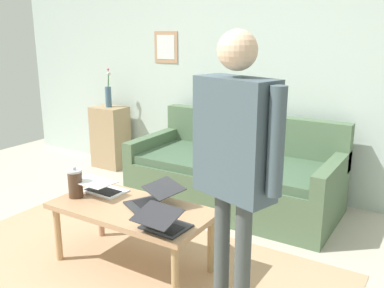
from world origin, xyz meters
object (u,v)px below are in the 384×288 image
Objects in this scene: laptop_left at (163,223)px; laptop_center at (101,187)px; laptop_right at (152,200)px; side_shelf at (110,137)px; couch at (235,176)px; coffee_table at (131,213)px; flower_vase at (108,94)px; french_press at (75,183)px; person_standing at (235,153)px.

laptop_center is at bearing -18.15° from laptop_left.
laptop_center is at bearing 0.96° from laptop_right.
side_shelf is at bearing -49.66° from laptop_center.
laptop_right is at bearing 139.14° from side_shelf.
couch reaches higher than coffee_table.
laptop_left is at bearing 99.61° from couch.
laptop_right is 2.52m from side_shelf.
side_shelf is (2.18, -1.91, -0.13)m from laptop_left.
laptop_left is at bearing 157.04° from coffee_table.
couch reaches higher than side_shelf.
laptop_right reaches higher than laptop_center.
laptop_center is at bearing 130.34° from side_shelf.
laptop_center is 2.21m from flower_vase.
flower_vase is at bearing -96.93° from side_shelf.
laptop_center is 0.50m from laptop_right.
couch is at bearing -95.28° from coffee_table.
french_press is (0.60, 0.17, 0.06)m from laptop_right.
coffee_table is 3.62× the size of laptop_left.
french_press is 2.26m from flower_vase.
person_standing is at bearing 143.38° from side_shelf.
flower_vase is at bearing -54.41° from french_press.
coffee_table is 2.50× the size of flower_vase.
coffee_table is 0.51m from french_press.
flower_vase is (1.91, -0.30, 0.64)m from couch.
coffee_table is 1.53× the size of side_shelf.
flower_vase reaches higher than coffee_table.
side_shelf reaches higher than laptop_center.
couch is 1.45m from coffee_table.
couch is 5.82× the size of laptop_center.
coffee_table is 0.39m from laptop_center.
side_shelf reaches higher than laptop_left.
couch is 1.37m from laptop_right.
french_press is at bearing 8.78° from coffee_table.
laptop_right is 0.63m from french_press.
french_press is 0.31× the size of side_shelf.
laptop_left is (-0.41, 0.17, 0.10)m from coffee_table.
person_standing reaches higher than laptop_left.
coffee_table is at bearing -17.19° from person_standing.
laptop_center is 0.73× the size of flower_vase.
laptop_left is 0.82m from laptop_center.
coffee_table is 1.21m from person_standing.
couch is 4.22× the size of flower_vase.
side_shelf is (1.78, -1.74, -0.04)m from coffee_table.
laptop_left is at bearing 136.89° from laptop_right.
coffee_table is at bearing 135.66° from side_shelf.
person_standing is (-0.55, 0.12, 0.58)m from laptop_left.
coffee_table is at bearing 84.72° from couch.
person_standing reaches higher than laptop_right.
person_standing reaches higher than coffee_table.
person_standing is at bearing 143.34° from flower_vase.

